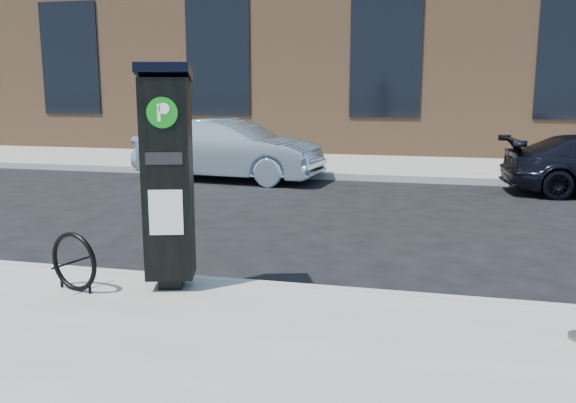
% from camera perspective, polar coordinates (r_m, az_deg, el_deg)
% --- Properties ---
extents(ground, '(120.00, 120.00, 0.00)m').
position_cam_1_polar(ground, '(6.33, -0.54, -8.96)').
color(ground, black).
rests_on(ground, ground).
extents(sidewalk_far, '(60.00, 12.00, 0.15)m').
position_cam_1_polar(sidewalk_far, '(19.93, 9.33, 4.69)').
color(sidewalk_far, gray).
rests_on(sidewalk_far, ground).
extents(curb_near, '(60.00, 0.12, 0.16)m').
position_cam_1_polar(curb_near, '(6.28, -0.59, -8.38)').
color(curb_near, '#9E9B93').
rests_on(curb_near, ground).
extents(curb_far, '(60.00, 0.12, 0.16)m').
position_cam_1_polar(curb_far, '(14.02, 7.47, 2.22)').
color(curb_far, '#9E9B93').
rests_on(curb_far, ground).
extents(building, '(28.00, 10.05, 8.25)m').
position_cam_1_polar(building, '(22.91, 10.25, 15.64)').
color(building, brown).
rests_on(building, ground).
extents(parking_kiosk, '(0.61, 0.57, 2.20)m').
position_cam_1_polar(parking_kiosk, '(6.04, -11.19, 2.40)').
color(parking_kiosk, black).
rests_on(parking_kiosk, sidewalk_near).
extents(bike_rack, '(0.59, 0.21, 0.60)m').
position_cam_1_polar(bike_rack, '(6.34, -19.39, -5.36)').
color(bike_rack, black).
rests_on(bike_rack, sidewalk_near).
extents(car_silver, '(4.38, 1.88, 1.40)m').
position_cam_1_polar(car_silver, '(14.02, -5.57, 4.84)').
color(car_silver, '#92A8BB').
rests_on(car_silver, ground).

